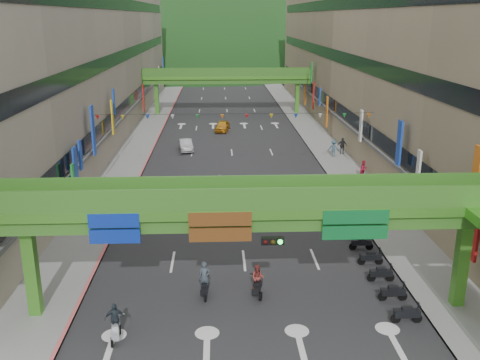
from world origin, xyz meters
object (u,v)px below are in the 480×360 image
(car_silver, at_px, (186,145))
(scooter_rider_near, at_px, (205,281))
(overpass_near, at_px, (270,222))
(scooter_rider_mid, at_px, (258,280))
(car_yellow, at_px, (222,126))
(pedestrian_red, at_px, (364,171))

(car_silver, bearing_deg, scooter_rider_near, -94.13)
(overpass_near, height_order, scooter_rider_mid, overpass_near)
(overpass_near, distance_m, car_silver, 36.59)
(overpass_near, bearing_deg, car_yellow, 92.30)
(scooter_rider_near, distance_m, pedestrian_red, 26.13)
(pedestrian_red, bearing_deg, scooter_rider_mid, -150.85)
(scooter_rider_mid, distance_m, car_yellow, 44.29)
(car_yellow, height_order, pedestrian_red, pedestrian_red)
(car_yellow, bearing_deg, overpass_near, -78.28)
(overpass_near, relative_size, pedestrian_red, 17.04)
(car_yellow, distance_m, pedestrian_red, 26.09)
(scooter_rider_mid, height_order, car_silver, scooter_rider_mid)
(overpass_near, height_order, car_yellow, overpass_near)
(car_yellow, bearing_deg, car_silver, -102.66)
(pedestrian_red, bearing_deg, car_yellow, 87.62)
(overpass_near, relative_size, car_silver, 7.00)
(scooter_rider_mid, bearing_deg, pedestrian_red, 61.75)
(overpass_near, xyz_separation_m, car_yellow, (-1.86, 46.44, -4.50))
(overpass_near, relative_size, car_yellow, 6.81)
(scooter_rider_near, height_order, pedestrian_red, scooter_rider_near)
(car_silver, distance_m, pedestrian_red, 21.11)
(scooter_rider_near, height_order, scooter_rider_mid, scooter_rider_near)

